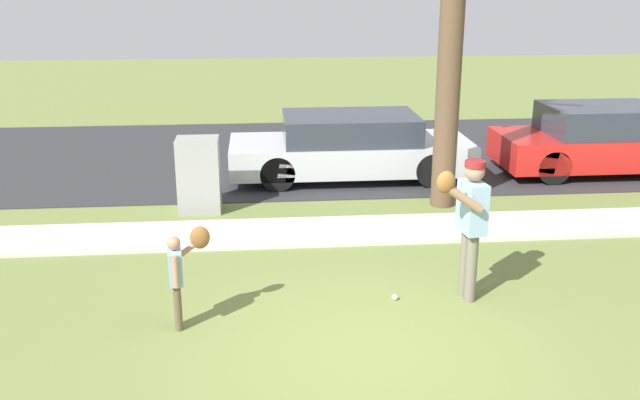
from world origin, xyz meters
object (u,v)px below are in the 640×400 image
(parked_hatchback_red, at_px, (600,140))
(utility_cabinet, at_px, (199,175))
(person_adult, at_px, (469,215))
(parked_sedan_silver, at_px, (350,147))
(baseball, at_px, (395,297))
(person_child, at_px, (182,267))
(street_tree_near, at_px, (452,17))

(parked_hatchback_red, bearing_deg, utility_cabinet, 12.72)
(person_adult, distance_m, utility_cabinet, 5.06)
(person_adult, distance_m, parked_sedan_silver, 5.52)
(baseball, distance_m, parked_sedan_silver, 5.46)
(utility_cabinet, bearing_deg, parked_hatchback_red, 12.72)
(parked_sedan_silver, relative_size, parked_hatchback_red, 1.15)
(person_child, relative_size, parked_sedan_silver, 0.25)
(person_adult, relative_size, person_child, 1.54)
(baseball, relative_size, parked_sedan_silver, 0.02)
(person_child, xyz_separation_m, street_tree_near, (4.00, 4.04, 2.42))
(baseball, bearing_deg, person_child, -169.90)
(parked_hatchback_red, bearing_deg, baseball, 46.43)
(person_adult, xyz_separation_m, parked_hatchback_red, (4.27, 5.42, -0.42))
(baseball, distance_m, utility_cabinet, 4.51)
(utility_cabinet, distance_m, street_tree_near, 4.82)
(baseball, bearing_deg, parked_hatchback_red, 46.43)
(person_adult, xyz_separation_m, utility_cabinet, (-3.45, 3.67, -0.46))
(baseball, relative_size, street_tree_near, 0.01)
(person_adult, distance_m, baseball, 1.34)
(utility_cabinet, xyz_separation_m, parked_hatchback_red, (7.72, 1.74, 0.04))
(person_adult, height_order, utility_cabinet, person_adult)
(parked_sedan_silver, height_order, parked_hatchback_red, parked_hatchback_red)
(person_adult, relative_size, utility_cabinet, 1.39)
(utility_cabinet, bearing_deg, person_adult, -46.83)
(person_adult, bearing_deg, person_child, -0.87)
(person_child, bearing_deg, street_tree_near, 37.49)
(person_adult, bearing_deg, utility_cabinet, -54.65)
(person_adult, relative_size, baseball, 23.43)
(person_adult, relative_size, street_tree_near, 0.29)
(person_child, bearing_deg, parked_sedan_silver, 58.02)
(street_tree_near, relative_size, parked_sedan_silver, 1.29)
(baseball, xyz_separation_m, parked_sedan_silver, (0.15, 5.42, 0.58))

